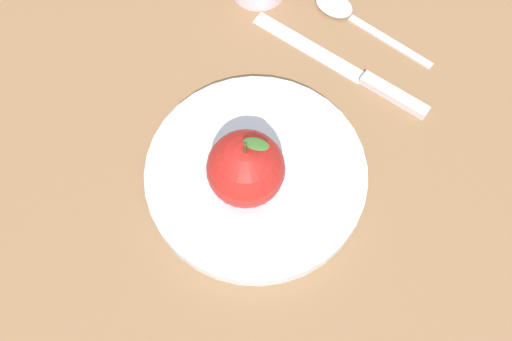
{
  "coord_description": "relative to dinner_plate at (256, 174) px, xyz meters",
  "views": [
    {
      "loc": [
        -0.09,
        -0.23,
        0.54
      ],
      "look_at": [
        -0.03,
        -0.01,
        0.02
      ],
      "focal_mm": 39.89,
      "sensor_mm": 36.0,
      "label": 1
    }
  ],
  "objects": [
    {
      "name": "spoon",
      "position": [
        0.15,
        0.18,
        -0.01
      ],
      "size": [
        0.11,
        0.14,
        0.01
      ],
      "color": "silver",
      "rests_on": "ground_plane"
    },
    {
      "name": "ground_plane",
      "position": [
        0.03,
        0.01,
        -0.01
      ],
      "size": [
        2.4,
        2.4,
        0.0
      ],
      "primitive_type": "plane",
      "color": "olive"
    },
    {
      "name": "apple",
      "position": [
        -0.01,
        -0.01,
        0.05
      ],
      "size": [
        0.07,
        0.07,
        0.09
      ],
      "color": "#B21E19",
      "rests_on": "dinner_plate"
    },
    {
      "name": "knife",
      "position": [
        0.14,
        0.1,
        -0.01
      ],
      "size": [
        0.16,
        0.18,
        0.01
      ],
      "color": "silver",
      "rests_on": "ground_plane"
    },
    {
      "name": "dinner_plate",
      "position": [
        0.0,
        0.0,
        0.0
      ],
      "size": [
        0.23,
        0.23,
        0.02
      ],
      "color": "silver",
      "rests_on": "ground_plane"
    }
  ]
}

